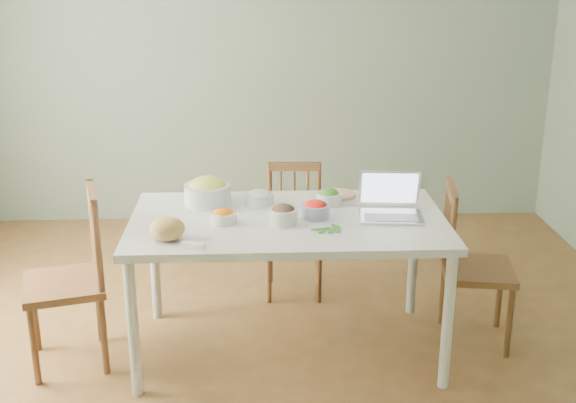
{
  "coord_description": "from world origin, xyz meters",
  "views": [
    {
      "loc": [
        -0.06,
        -3.74,
        2.27
      ],
      "look_at": [
        0.12,
        0.15,
        0.94
      ],
      "focal_mm": 45.73,
      "sensor_mm": 36.0,
      "label": 1
    }
  ],
  "objects_px": {
    "chair_left": "(63,280)",
    "chair_right": "(478,266)",
    "chair_far": "(294,232)",
    "bowl_squash": "(208,191)",
    "laptop": "(392,198)",
    "dining_table": "(288,285)",
    "bread_boule": "(167,229)"
  },
  "relations": [
    {
      "from": "chair_left",
      "to": "chair_right",
      "type": "bearing_deg",
      "value": 78.4
    },
    {
      "from": "chair_far",
      "to": "chair_right",
      "type": "xyz_separation_m",
      "value": [
        1.06,
        -0.72,
        0.04
      ]
    },
    {
      "from": "bowl_squash",
      "to": "laptop",
      "type": "relative_size",
      "value": 0.79
    },
    {
      "from": "dining_table",
      "to": "chair_left",
      "type": "height_order",
      "value": "chair_left"
    },
    {
      "from": "chair_far",
      "to": "chair_left",
      "type": "xyz_separation_m",
      "value": [
        -1.35,
        -0.86,
        0.07
      ]
    },
    {
      "from": "chair_far",
      "to": "chair_right",
      "type": "relative_size",
      "value": 0.91
    },
    {
      "from": "dining_table",
      "to": "chair_left",
      "type": "xyz_separation_m",
      "value": [
        -1.27,
        -0.08,
        0.1
      ]
    },
    {
      "from": "chair_left",
      "to": "bread_boule",
      "type": "relative_size",
      "value": 5.56
    },
    {
      "from": "chair_right",
      "to": "bread_boule",
      "type": "height_order",
      "value": "chair_right"
    },
    {
      "from": "chair_left",
      "to": "bread_boule",
      "type": "bearing_deg",
      "value": 55.98
    },
    {
      "from": "dining_table",
      "to": "bread_boule",
      "type": "distance_m",
      "value": 0.86
    },
    {
      "from": "bread_boule",
      "to": "laptop",
      "type": "distance_m",
      "value": 1.26
    },
    {
      "from": "chair_right",
      "to": "bread_boule",
      "type": "xyz_separation_m",
      "value": [
        -1.79,
        -0.36,
        0.41
      ]
    },
    {
      "from": "chair_far",
      "to": "laptop",
      "type": "xyz_separation_m",
      "value": [
        0.51,
        -0.8,
        0.51
      ]
    },
    {
      "from": "bread_boule",
      "to": "laptop",
      "type": "relative_size",
      "value": 0.53
    },
    {
      "from": "chair_right",
      "to": "laptop",
      "type": "height_order",
      "value": "laptop"
    },
    {
      "from": "dining_table",
      "to": "laptop",
      "type": "relative_size",
      "value": 5.06
    },
    {
      "from": "chair_far",
      "to": "laptop",
      "type": "relative_size",
      "value": 2.54
    },
    {
      "from": "laptop",
      "to": "bread_boule",
      "type": "bearing_deg",
      "value": -162.08
    },
    {
      "from": "dining_table",
      "to": "chair_left",
      "type": "distance_m",
      "value": 1.28
    },
    {
      "from": "chair_left",
      "to": "bread_boule",
      "type": "height_order",
      "value": "chair_left"
    },
    {
      "from": "dining_table",
      "to": "bowl_squash",
      "type": "xyz_separation_m",
      "value": [
        -0.47,
        0.27,
        0.5
      ]
    },
    {
      "from": "chair_left",
      "to": "bread_boule",
      "type": "distance_m",
      "value": 0.76
    },
    {
      "from": "chair_right",
      "to": "bread_boule",
      "type": "relative_size",
      "value": 5.29
    },
    {
      "from": "chair_left",
      "to": "chair_right",
      "type": "distance_m",
      "value": 2.42
    },
    {
      "from": "chair_right",
      "to": "chair_left",
      "type": "bearing_deg",
      "value": 103.0
    },
    {
      "from": "chair_far",
      "to": "laptop",
      "type": "bearing_deg",
      "value": -54.84
    },
    {
      "from": "dining_table",
      "to": "bread_boule",
      "type": "height_order",
      "value": "bread_boule"
    },
    {
      "from": "chair_left",
      "to": "laptop",
      "type": "xyz_separation_m",
      "value": [
        1.85,
        0.06,
        0.44
      ]
    },
    {
      "from": "dining_table",
      "to": "chair_right",
      "type": "height_order",
      "value": "chair_right"
    },
    {
      "from": "dining_table",
      "to": "chair_far",
      "type": "bearing_deg",
      "value": 84.34
    },
    {
      "from": "dining_table",
      "to": "chair_right",
      "type": "relative_size",
      "value": 1.82
    }
  ]
}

